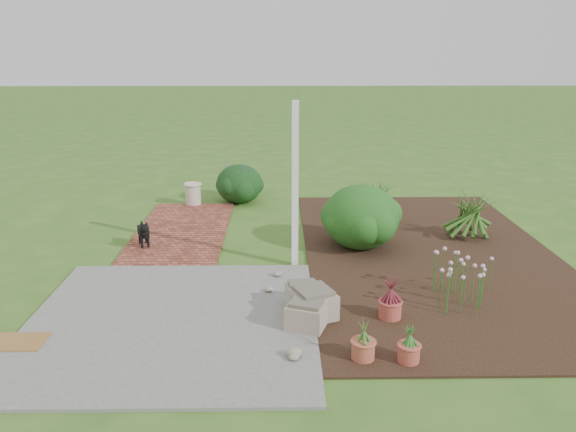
{
  "coord_description": "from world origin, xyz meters",
  "views": [
    {
      "loc": [
        0.07,
        -7.94,
        3.24
      ],
      "look_at": [
        0.2,
        0.4,
        0.7
      ],
      "focal_mm": 35.0,
      "sensor_mm": 36.0,
      "label": 1
    }
  ],
  "objects_px": {
    "stone_trough_near": "(307,315)",
    "evergreen_shrub": "(361,215)",
    "black_dog": "(144,231)",
    "cream_ceramic_urn": "(193,194)"
  },
  "relations": [
    {
      "from": "stone_trough_near",
      "to": "black_dog",
      "type": "xyz_separation_m",
      "value": [
        -2.57,
        2.81,
        0.11
      ]
    },
    {
      "from": "cream_ceramic_urn",
      "to": "evergreen_shrub",
      "type": "relative_size",
      "value": 0.34
    },
    {
      "from": "black_dog",
      "to": "cream_ceramic_urn",
      "type": "relative_size",
      "value": 1.12
    },
    {
      "from": "black_dog",
      "to": "evergreen_shrub",
      "type": "distance_m",
      "value": 3.6
    },
    {
      "from": "stone_trough_near",
      "to": "evergreen_shrub",
      "type": "relative_size",
      "value": 0.35
    },
    {
      "from": "stone_trough_near",
      "to": "black_dog",
      "type": "relative_size",
      "value": 0.9
    },
    {
      "from": "stone_trough_near",
      "to": "evergreen_shrub",
      "type": "bearing_deg",
      "value": 70.03
    },
    {
      "from": "cream_ceramic_urn",
      "to": "evergreen_shrub",
      "type": "height_order",
      "value": "evergreen_shrub"
    },
    {
      "from": "black_dog",
      "to": "evergreen_shrub",
      "type": "height_order",
      "value": "evergreen_shrub"
    },
    {
      "from": "stone_trough_near",
      "to": "evergreen_shrub",
      "type": "xyz_separation_m",
      "value": [
        1.02,
        2.8,
        0.38
      ]
    }
  ]
}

